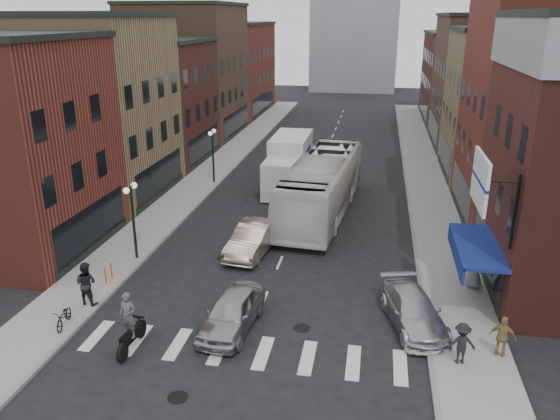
# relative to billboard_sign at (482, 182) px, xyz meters

# --- Properties ---
(ground) EXTENTS (160.00, 160.00, 0.00)m
(ground) POSITION_rel_billboard_sign_xyz_m (-8.59, -0.50, -6.13)
(ground) COLOR black
(ground) RESTS_ON ground
(sidewalk_left) EXTENTS (3.00, 74.00, 0.15)m
(sidewalk_left) POSITION_rel_billboard_sign_xyz_m (-17.09, 21.50, -6.06)
(sidewalk_left) COLOR gray
(sidewalk_left) RESTS_ON ground
(sidewalk_right) EXTENTS (3.00, 74.00, 0.15)m
(sidewalk_right) POSITION_rel_billboard_sign_xyz_m (-0.09, 21.50, -6.06)
(sidewalk_right) COLOR gray
(sidewalk_right) RESTS_ON ground
(curb_left) EXTENTS (0.20, 74.00, 0.16)m
(curb_left) POSITION_rel_billboard_sign_xyz_m (-15.59, 21.50, -6.13)
(curb_left) COLOR gray
(curb_left) RESTS_ON ground
(curb_right) EXTENTS (0.20, 74.00, 0.16)m
(curb_right) POSITION_rel_billboard_sign_xyz_m (-1.59, 21.50, -6.13)
(curb_right) COLOR gray
(curb_right) RESTS_ON ground
(crosswalk_stripes) EXTENTS (12.00, 2.20, 0.01)m
(crosswalk_stripes) POSITION_rel_billboard_sign_xyz_m (-8.59, -3.50, -6.13)
(crosswalk_stripes) COLOR silver
(crosswalk_stripes) RESTS_ON ground
(bldg_left_mid_a) EXTENTS (10.30, 10.20, 12.30)m
(bldg_left_mid_a) POSITION_rel_billboard_sign_xyz_m (-23.58, 13.50, 0.02)
(bldg_left_mid_a) COLOR olive
(bldg_left_mid_a) RESTS_ON ground
(bldg_left_mid_b) EXTENTS (10.30, 10.20, 10.30)m
(bldg_left_mid_b) POSITION_rel_billboard_sign_xyz_m (-23.58, 23.50, -0.98)
(bldg_left_mid_b) COLOR #4D201B
(bldg_left_mid_b) RESTS_ON ground
(bldg_left_far_a) EXTENTS (10.30, 12.20, 13.30)m
(bldg_left_far_a) POSITION_rel_billboard_sign_xyz_m (-23.58, 34.50, 0.52)
(bldg_left_far_a) COLOR brown
(bldg_left_far_a) RESTS_ON ground
(bldg_left_far_b) EXTENTS (10.30, 16.20, 11.30)m
(bldg_left_far_b) POSITION_rel_billboard_sign_xyz_m (-23.58, 48.50, -0.48)
(bldg_left_far_b) COLOR maroon
(bldg_left_far_b) RESTS_ON ground
(bldg_right_mid_b) EXTENTS (10.30, 10.20, 11.30)m
(bldg_right_mid_b) POSITION_rel_billboard_sign_xyz_m (6.41, 23.50, -0.48)
(bldg_right_mid_b) COLOR olive
(bldg_right_mid_b) RESTS_ON ground
(bldg_right_far_a) EXTENTS (10.30, 12.20, 12.30)m
(bldg_right_far_a) POSITION_rel_billboard_sign_xyz_m (6.41, 34.50, 0.02)
(bldg_right_far_a) COLOR brown
(bldg_right_far_a) RESTS_ON ground
(bldg_right_far_b) EXTENTS (10.30, 16.20, 10.30)m
(bldg_right_far_b) POSITION_rel_billboard_sign_xyz_m (6.41, 48.50, -0.98)
(bldg_right_far_b) COLOR #4D201B
(bldg_right_far_b) RESTS_ON ground
(awning_blue) EXTENTS (1.80, 5.00, 0.78)m
(awning_blue) POSITION_rel_billboard_sign_xyz_m (0.34, 2.00, -3.50)
(awning_blue) COLOR navy
(awning_blue) RESTS_ON ground
(billboard_sign) EXTENTS (1.52, 3.00, 3.70)m
(billboard_sign) POSITION_rel_billboard_sign_xyz_m (0.00, 0.00, 0.00)
(billboard_sign) COLOR black
(billboard_sign) RESTS_ON ground
(streetlamp_near) EXTENTS (0.32, 1.22, 4.11)m
(streetlamp_near) POSITION_rel_billboard_sign_xyz_m (-15.99, 3.50, -3.22)
(streetlamp_near) COLOR black
(streetlamp_near) RESTS_ON ground
(streetlamp_far) EXTENTS (0.32, 1.22, 4.11)m
(streetlamp_far) POSITION_rel_billboard_sign_xyz_m (-15.99, 17.50, -3.22)
(streetlamp_far) COLOR black
(streetlamp_far) RESTS_ON ground
(bike_rack) EXTENTS (0.08, 0.68, 0.80)m
(bike_rack) POSITION_rel_billboard_sign_xyz_m (-16.19, 0.80, -5.58)
(bike_rack) COLOR #D8590C
(bike_rack) RESTS_ON sidewalk_left
(box_truck) EXTENTS (2.68, 8.48, 3.68)m
(box_truck) POSITION_rel_billboard_sign_xyz_m (-10.27, 17.62, -4.31)
(box_truck) COLOR silver
(box_truck) RESTS_ON ground
(motorcycle_rider) EXTENTS (0.70, 2.38, 2.43)m
(motorcycle_rider) POSITION_rel_billboard_sign_xyz_m (-12.78, -4.16, -5.00)
(motorcycle_rider) COLOR black
(motorcycle_rider) RESTS_ON ground
(transit_bus) EXTENTS (4.43, 13.85, 3.79)m
(transit_bus) POSITION_rel_billboard_sign_xyz_m (-7.24, 12.33, -4.24)
(transit_bus) COLOR silver
(transit_bus) RESTS_ON ground
(sedan_left_near) EXTENTS (2.21, 4.61, 1.52)m
(sedan_left_near) POSITION_rel_billboard_sign_xyz_m (-9.39, -2.02, -5.37)
(sedan_left_near) COLOR #AAAAAF
(sedan_left_near) RESTS_ON ground
(sedan_left_far) EXTENTS (2.31, 5.06, 1.61)m
(sedan_left_far) POSITION_rel_billboard_sign_xyz_m (-10.22, 5.50, -5.33)
(sedan_left_far) COLOR #BDAF99
(sedan_left_far) RESTS_ON ground
(curb_car) EXTENTS (3.10, 5.06, 1.37)m
(curb_car) POSITION_rel_billboard_sign_xyz_m (-2.13, -0.50, -5.45)
(curb_car) COLOR silver
(curb_car) RESTS_ON ground
(parked_bicycle) EXTENTS (0.84, 1.62, 0.81)m
(parked_bicycle) POSITION_rel_billboard_sign_xyz_m (-16.09, -3.25, -5.58)
(parked_bicycle) COLOR black
(parked_bicycle) RESTS_ON sidewalk_left
(ped_left_solo) EXTENTS (1.00, 0.64, 1.95)m
(ped_left_solo) POSITION_rel_billboard_sign_xyz_m (-16.06, -1.39, -5.01)
(ped_left_solo) COLOR black
(ped_left_solo) RESTS_ON sidewalk_left
(ped_right_a) EXTENTS (1.08, 0.62, 1.59)m
(ped_right_a) POSITION_rel_billboard_sign_xyz_m (-0.58, -3.00, -5.19)
(ped_right_a) COLOR black
(ped_right_a) RESTS_ON sidewalk_right
(ped_right_b) EXTENTS (1.05, 0.74, 1.62)m
(ped_right_b) POSITION_rel_billboard_sign_xyz_m (0.96, -2.32, -5.17)
(ped_right_b) COLOR olive
(ped_right_b) RESTS_ON sidewalk_right
(ped_right_c) EXTENTS (1.04, 0.77, 1.93)m
(ped_right_c) POSITION_rel_billboard_sign_xyz_m (0.77, 3.13, -5.02)
(ped_right_c) COLOR slate
(ped_right_c) RESTS_ON sidewalk_right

